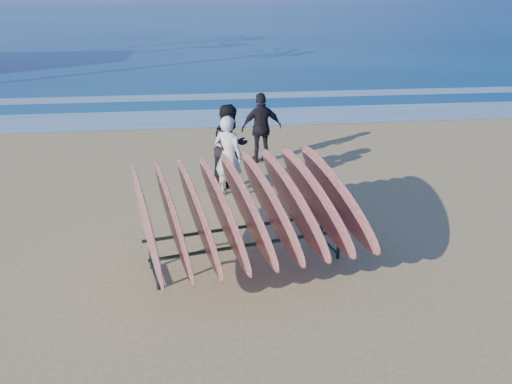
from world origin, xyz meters
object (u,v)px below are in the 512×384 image
at_px(person_dark_a, 231,149).
at_px(person_dark_b, 262,128).
at_px(person_white, 228,156).
at_px(surfboard_rack, 246,207).

height_order(person_dark_a, person_dark_b, person_dark_a).
relative_size(person_white, person_dark_b, 1.00).
distance_m(surfboard_rack, person_dark_a, 3.29).
bearing_deg(person_dark_b, person_white, 58.12).
bearing_deg(surfboard_rack, person_dark_a, 77.84).
bearing_deg(person_dark_a, person_white, -143.39).
distance_m(surfboard_rack, person_dark_b, 5.27).
xyz_separation_m(person_white, person_dark_a, (0.07, 0.29, 0.08)).
bearing_deg(person_dark_b, surfboard_rack, 72.20).
distance_m(person_dark_a, person_dark_b, 2.11).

